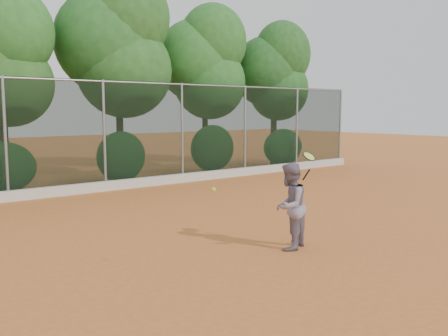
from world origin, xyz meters
TOP-DOWN VIEW (x-y plane):
  - ground at (0.00, 0.00)m, footprint 80.00×80.00m
  - concrete_curb at (0.00, 6.82)m, footprint 24.00×0.20m
  - tennis_player at (-0.47, -1.48)m, footprint 0.96×0.87m
  - chainlink_fence at (-0.00, 7.00)m, footprint 24.09×0.09m
  - foliage_backdrop at (-0.55, 8.98)m, footprint 23.70×3.63m
  - tennis_racket at (-0.09, -1.58)m, footprint 0.26×0.26m
  - tennis_ball_in_flight at (-2.64, -1.97)m, footprint 0.07×0.07m

SIDE VIEW (x-z plane):
  - ground at x=0.00m, z-range 0.00..0.00m
  - concrete_curb at x=0.00m, z-range 0.00..0.30m
  - tennis_player at x=-0.47m, z-range 0.00..1.61m
  - tennis_ball_in_flight at x=-2.64m, z-range 1.36..1.43m
  - tennis_racket at x=-0.09m, z-range 1.39..1.95m
  - chainlink_fence at x=0.00m, z-range 0.11..3.61m
  - foliage_backdrop at x=-0.55m, z-range 0.63..8.18m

